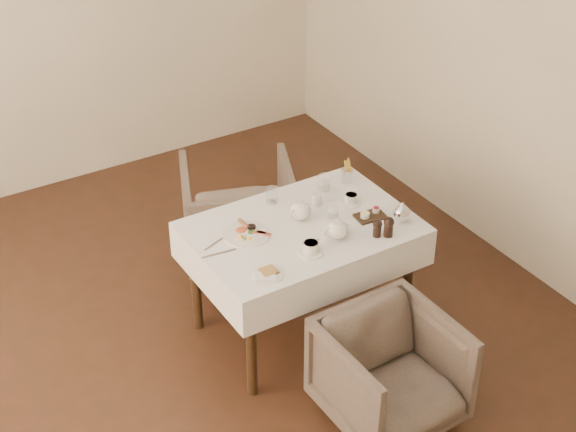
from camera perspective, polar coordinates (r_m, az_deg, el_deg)
The scene contains 20 objects.
table at distance 5.15m, azimuth 0.90°, elevation -1.75°, with size 1.28×0.88×0.75m.
armchair_near at distance 4.80m, azimuth 6.65°, elevation -10.05°, with size 0.66×0.68×0.62m, color #4D4339.
armchair_far at distance 5.98m, azimuth -3.23°, elevation 0.22°, with size 0.73×0.75×0.69m, color #4D4339.
breakfast_plate at distance 5.01m, azimuth -2.71°, elevation -1.12°, with size 0.27×0.27×0.03m.
side_plate at distance 4.69m, azimuth -1.35°, elevation -3.80°, with size 0.19×0.18×0.02m.
teapot_centre at distance 5.11m, azimuth 0.82°, elevation 0.41°, with size 0.17×0.13×0.13m, color white, non-canonical shape.
teapot_front at distance 4.95m, azimuth 3.22°, elevation -0.80°, with size 0.17×0.13×0.13m, color white, non-canonical shape.
creamer at distance 5.27m, azimuth 1.87°, elevation 1.10°, with size 0.06×0.06×0.07m, color white.
teacup_near at distance 4.85m, azimuth 1.49°, elevation -2.10°, with size 0.14×0.14×0.07m.
teacup_far at distance 5.30m, azimuth 4.10°, elevation 1.10°, with size 0.12×0.12×0.06m.
glass_left at distance 5.28m, azimuth -1.06°, elevation 1.36°, with size 0.07×0.07×0.10m, color silver.
glass_mid at distance 5.14m, azimuth 2.94°, elevation 0.34°, with size 0.06×0.06×0.09m, color silver.
glass_right at distance 5.40m, azimuth 2.37°, elevation 2.18°, with size 0.07×0.07×0.10m, color silver.
condiment_board at distance 5.18m, azimuth 5.32°, elevation 0.05°, with size 0.18×0.13×0.04m.
pepper_mill_left at distance 4.99m, azimuth 5.79°, elevation -0.77°, with size 0.05×0.05×0.11m, color black, non-canonical shape.
pepper_mill_right at distance 5.00m, azimuth 6.52°, elevation -0.69°, with size 0.06×0.06×0.13m, color black, non-canonical shape.
silver_pot at distance 5.13m, azimuth 7.36°, elevation 0.26°, with size 0.12×0.10×0.13m, color white, non-canonical shape.
fries_cup at distance 5.49m, azimuth 3.83°, elevation 2.85°, with size 0.07×0.07×0.16m.
cutlery_fork at distance 4.96m, azimuth -4.69°, elevation -1.74°, with size 0.01×0.19×0.00m, color silver.
cutlery_knife at distance 4.87m, azimuth -4.49°, elevation -2.45°, with size 0.02×0.20×0.00m, color silver.
Camera 1 is at (-1.66, -3.57, 3.57)m, focal length 55.00 mm.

